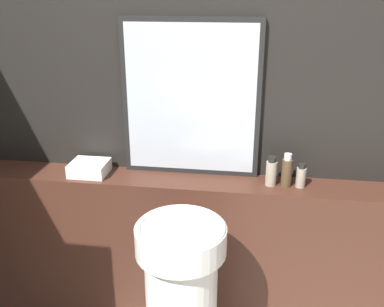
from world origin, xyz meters
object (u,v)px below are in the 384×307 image
object	(u,v)px
pedestal_sink	(181,306)
lotion_bottle	(301,176)
mirror	(191,100)
towel_stack	(90,168)
shampoo_bottle	(271,172)
conditioner_bottle	(287,171)

from	to	relation	value
pedestal_sink	lotion_bottle	size ratio (longest dim) A/B	7.41
mirror	towel_stack	distance (m)	0.64
shampoo_bottle	conditioner_bottle	size ratio (longest dim) A/B	0.89
mirror	towel_stack	bearing A→B (deg)	-169.56
conditioner_bottle	lotion_bottle	world-z (taller)	conditioner_bottle
mirror	towel_stack	world-z (taller)	mirror
towel_stack	pedestal_sink	bearing A→B (deg)	-38.22
mirror	lotion_bottle	distance (m)	0.66
lotion_bottle	towel_stack	bearing A→B (deg)	180.00
towel_stack	conditioner_bottle	bearing A→B (deg)	0.00
pedestal_sink	conditioner_bottle	bearing A→B (deg)	44.39
towel_stack	conditioner_bottle	world-z (taller)	conditioner_bottle
mirror	conditioner_bottle	bearing A→B (deg)	-11.14
pedestal_sink	mirror	size ratio (longest dim) A/B	1.13
pedestal_sink	lotion_bottle	distance (m)	0.83
shampoo_bottle	lotion_bottle	xyz separation A→B (m)	(0.14, 0.00, -0.01)
pedestal_sink	shampoo_bottle	distance (m)	0.75
towel_stack	lotion_bottle	xyz separation A→B (m)	(1.08, 0.00, 0.02)
towel_stack	lotion_bottle	world-z (taller)	lotion_bottle
pedestal_sink	shampoo_bottle	size ratio (longest dim) A/B	5.96
mirror	lotion_bottle	xyz separation A→B (m)	(0.56, -0.10, -0.34)
conditioner_bottle	lotion_bottle	distance (m)	0.07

